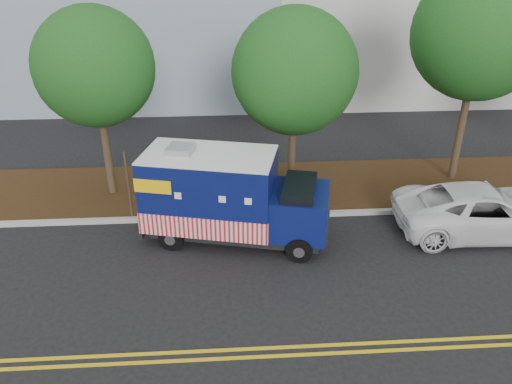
{
  "coord_description": "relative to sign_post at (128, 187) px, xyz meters",
  "views": [
    {
      "loc": [
        -0.84,
        -12.79,
        8.3
      ],
      "look_at": [
        0.04,
        0.6,
        1.37
      ],
      "focal_mm": 35.0,
      "sensor_mm": 36.0,
      "label": 1
    }
  ],
  "objects": [
    {
      "name": "ground",
      "position": [
        3.96,
        -1.55,
        -1.2
      ],
      "size": [
        120.0,
        120.0,
        0.0
      ],
      "primitive_type": "plane",
      "color": "black",
      "rests_on": "ground"
    },
    {
      "name": "tree_b",
      "position": [
        5.45,
        1.87,
        3.11
      ],
      "size": [
        4.18,
        4.18,
        6.41
      ],
      "color": "#38281C",
      "rests_on": "ground"
    },
    {
      "name": "tree_a",
      "position": [
        -0.95,
        1.78,
        3.38
      ],
      "size": [
        3.82,
        3.82,
        6.5
      ],
      "color": "#38281C",
      "rests_on": "ground"
    },
    {
      "name": "sign_post",
      "position": [
        0.0,
        0.0,
        0.0
      ],
      "size": [
        0.06,
        0.06,
        2.4
      ],
      "primitive_type": "cube",
      "color": "#473828",
      "rests_on": "ground"
    },
    {
      "name": "mulch_strip",
      "position": [
        3.96,
        1.95,
        -1.12
      ],
      "size": [
        120.0,
        4.0,
        0.15
      ],
      "primitive_type": "cube",
      "color": "black",
      "rests_on": "ground"
    },
    {
      "name": "tree_c",
      "position": [
        11.6,
        2.15,
        4.23
      ],
      "size": [
        4.48,
        4.48,
        7.68
      ],
      "color": "#38281C",
      "rests_on": "ground"
    },
    {
      "name": "centerline_near",
      "position": [
        3.96,
        -6.0,
        -1.19
      ],
      "size": [
        120.0,
        0.1,
        0.01
      ],
      "primitive_type": "cube",
      "color": "gold",
      "rests_on": "ground"
    },
    {
      "name": "curb",
      "position": [
        3.96,
        -0.15,
        -1.12
      ],
      "size": [
        120.0,
        0.18,
        0.15
      ],
      "primitive_type": "cube",
      "color": "#9E9E99",
      "rests_on": "ground"
    },
    {
      "name": "centerline_far",
      "position": [
        3.96,
        -6.25,
        -1.19
      ],
      "size": [
        120.0,
        0.1,
        0.01
      ],
      "primitive_type": "cube",
      "color": "gold",
      "rests_on": "ground"
    },
    {
      "name": "food_truck",
      "position": [
        3.09,
        -1.25,
        0.13
      ],
      "size": [
        5.86,
        3.23,
        2.93
      ],
      "rotation": [
        0.0,
        0.0,
        -0.23
      ],
      "color": "black",
      "rests_on": "ground"
    },
    {
      "name": "white_car",
      "position": [
        11.0,
        -1.44,
        -0.45
      ],
      "size": [
        5.49,
        2.69,
        1.5
      ],
      "primitive_type": "imported",
      "rotation": [
        0.0,
        0.0,
        1.53
      ],
      "color": "white",
      "rests_on": "ground"
    }
  ]
}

